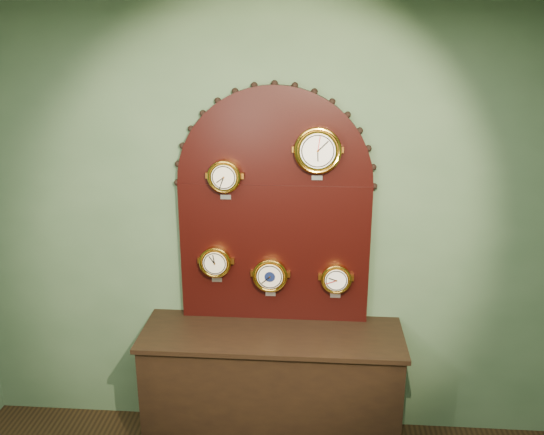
# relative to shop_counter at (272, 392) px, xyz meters

# --- Properties ---
(wall_back) EXTENTS (4.00, 0.00, 4.00)m
(wall_back) POSITION_rel_shop_counter_xyz_m (0.00, 0.27, 1.00)
(wall_back) COLOR #435F41
(wall_back) RESTS_ON ground
(shop_counter) EXTENTS (1.60, 0.50, 0.80)m
(shop_counter) POSITION_rel_shop_counter_xyz_m (0.00, 0.00, 0.00)
(shop_counter) COLOR black
(shop_counter) RESTS_ON ground_plane
(display_board) EXTENTS (1.26, 0.06, 1.53)m
(display_board) POSITION_rel_shop_counter_xyz_m (0.00, 0.22, 1.23)
(display_board) COLOR black
(display_board) RESTS_ON shop_counter
(roman_clock) EXTENTS (0.20, 0.08, 0.25)m
(roman_clock) POSITION_rel_shop_counter_xyz_m (-0.30, 0.15, 1.39)
(roman_clock) COLOR gold
(roman_clock) RESTS_ON display_board
(arabic_clock) EXTENTS (0.28, 0.08, 0.33)m
(arabic_clock) POSITION_rel_shop_counter_xyz_m (0.26, 0.15, 1.56)
(arabic_clock) COLOR gold
(arabic_clock) RESTS_ON display_board
(hygrometer) EXTENTS (0.20, 0.08, 0.25)m
(hygrometer) POSITION_rel_shop_counter_xyz_m (-0.37, 0.15, 0.83)
(hygrometer) COLOR gold
(hygrometer) RESTS_ON display_board
(barometer) EXTENTS (0.22, 0.08, 0.27)m
(barometer) POSITION_rel_shop_counter_xyz_m (-0.02, 0.15, 0.76)
(barometer) COLOR gold
(barometer) RESTS_ON display_board
(tide_clock) EXTENTS (0.19, 0.08, 0.24)m
(tide_clock) POSITION_rel_shop_counter_xyz_m (0.39, 0.15, 0.74)
(tide_clock) COLOR gold
(tide_clock) RESTS_ON display_board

